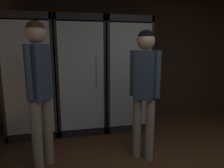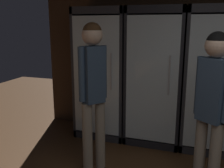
{
  "view_description": "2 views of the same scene",
  "coord_description": "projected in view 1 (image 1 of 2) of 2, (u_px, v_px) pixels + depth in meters",
  "views": [
    {
      "loc": [
        -1.32,
        -0.59,
        1.41
      ],
      "look_at": [
        -0.64,
        2.58,
        0.81
      ],
      "focal_mm": 31.48,
      "sensor_mm": 36.0,
      "label": 1
    },
    {
      "loc": [
        -0.58,
        -0.84,
        1.68
      ],
      "look_at": [
        -1.68,
        2.4,
        0.88
      ],
      "focal_mm": 41.27,
      "sensor_mm": 36.0,
      "label": 2
    }
  ],
  "objects": [
    {
      "name": "cooler_far_left",
      "position": [
        32.0,
        78.0,
        3.16
      ],
      "size": [
        0.76,
        0.6,
        1.91
      ],
      "color": "#2B2B30",
      "rests_on": "ground"
    },
    {
      "name": "shopper_near",
      "position": [
        145.0,
        83.0,
        2.38
      ],
      "size": [
        0.32,
        0.28,
        1.61
      ],
      "color": "gray",
      "rests_on": "ground"
    },
    {
      "name": "cooler_center",
      "position": [
        125.0,
        75.0,
        3.48
      ],
      "size": [
        0.76,
        0.6,
        1.91
      ],
      "color": "#2B2B30",
      "rests_on": "ground"
    },
    {
      "name": "shopper_far",
      "position": [
        39.0,
        81.0,
        2.19
      ],
      "size": [
        0.27,
        0.29,
        1.7
      ],
      "color": "gray",
      "rests_on": "ground"
    },
    {
      "name": "wall_back",
      "position": [
        140.0,
        48.0,
        3.75
      ],
      "size": [
        6.0,
        0.06,
        2.8
      ],
      "primitive_type": "cube",
      "color": "#382619",
      "rests_on": "ground"
    },
    {
      "name": "cooler_left",
      "position": [
        81.0,
        76.0,
        3.32
      ],
      "size": [
        0.76,
        0.6,
        1.91
      ],
      "color": "black",
      "rests_on": "ground"
    }
  ]
}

